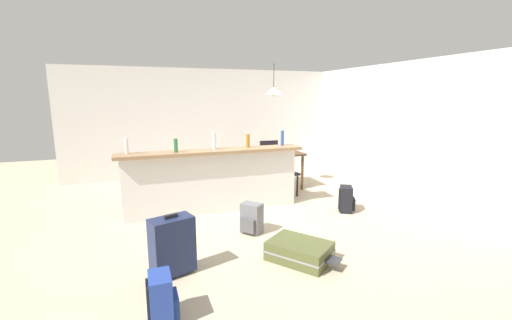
{
  "coord_description": "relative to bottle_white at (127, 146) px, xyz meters",
  "views": [
    {
      "loc": [
        -1.72,
        -4.81,
        1.86
      ],
      "look_at": [
        0.24,
        0.57,
        0.77
      ],
      "focal_mm": 23.34,
      "sensor_mm": 36.0,
      "label": 1
    }
  ],
  "objects": [
    {
      "name": "bottle_blue",
      "position": [
        2.52,
        0.01,
        0.01
      ],
      "size": [
        0.06,
        0.06,
        0.26
      ],
      "primitive_type": "cylinder",
      "color": "#284C89",
      "rests_on": "bar_countertop"
    },
    {
      "name": "bar_countertop",
      "position": [
        1.28,
        -0.07,
        -0.14
      ],
      "size": [
        2.96,
        0.4,
        0.05
      ],
      "primitive_type": "cube",
      "color": "#93704C",
      "rests_on": "partition_half_wall"
    },
    {
      "name": "partition_half_wall",
      "position": [
        1.28,
        -0.07,
        -0.66
      ],
      "size": [
        2.8,
        0.2,
        0.98
      ],
      "primitive_type": "cube",
      "color": "silver",
      "rests_on": "ground_plane"
    },
    {
      "name": "dining_table",
      "position": [
        2.77,
        0.98,
        -0.5
      ],
      "size": [
        1.1,
        0.8,
        0.74
      ],
      "color": "#4C331E",
      "rests_on": "ground_plane"
    },
    {
      "name": "suitcase_upright_navy",
      "position": [
        0.42,
        -1.85,
        -0.82
      ],
      "size": [
        0.49,
        0.36,
        0.67
      ],
      "color": "#1E284C",
      "rests_on": "ground_plane"
    },
    {
      "name": "bottle_green",
      "position": [
        0.7,
        -0.11,
        -0.01
      ],
      "size": [
        0.06,
        0.06,
        0.21
      ],
      "primitive_type": "cylinder",
      "color": "#2D6B38",
      "rests_on": "bar_countertop"
    },
    {
      "name": "wall_right",
      "position": [
        4.9,
        -0.1,
        0.1
      ],
      "size": [
        0.1,
        6.0,
        2.5
      ],
      "primitive_type": "cube",
      "color": "silver",
      "rests_on": "ground_plane"
    },
    {
      "name": "bottle_clear",
      "position": [
        1.32,
        -0.0,
        0.02
      ],
      "size": [
        0.07,
        0.07,
        0.27
      ],
      "primitive_type": "cylinder",
      "color": "silver",
      "rests_on": "bar_countertop"
    },
    {
      "name": "backpack_grey",
      "position": [
        1.57,
        -1.1,
        -0.94
      ],
      "size": [
        0.34,
        0.34,
        0.42
      ],
      "color": "slate",
      "rests_on": "ground_plane"
    },
    {
      "name": "backpack_black",
      "position": [
        3.32,
        -0.8,
        -0.94
      ],
      "size": [
        0.32,
        0.33,
        0.42
      ],
      "color": "black",
      "rests_on": "ground_plane"
    },
    {
      "name": "pendant_lamp",
      "position": [
        2.75,
        0.94,
        0.83
      ],
      "size": [
        0.34,
        0.34,
        0.64
      ],
      "color": "black"
    },
    {
      "name": "bottle_white",
      "position": [
        0.0,
        0.0,
        0.0
      ],
      "size": [
        0.06,
        0.06,
        0.24
      ],
      "primitive_type": "cylinder",
      "color": "silver",
      "rests_on": "bar_countertop"
    },
    {
      "name": "ground_plane",
      "position": [
        1.85,
        -0.4,
        -1.17
      ],
      "size": [
        13.0,
        13.0,
        0.05
      ],
      "primitive_type": "cube",
      "color": "#BCAD8E"
    },
    {
      "name": "backpack_blue",
      "position": [
        0.25,
        -2.59,
        -0.94
      ],
      "size": [
        0.25,
        0.28,
        0.42
      ],
      "color": "#233D93",
      "rests_on": "ground_plane"
    },
    {
      "name": "dining_chair_far_side",
      "position": [
        2.84,
        1.48,
        -0.63
      ],
      "size": [
        0.44,
        0.44,
        0.93
      ],
      "color": "black",
      "rests_on": "ground_plane"
    },
    {
      "name": "suitcase_flat_olive",
      "position": [
        1.83,
        -2.03,
        -1.04
      ],
      "size": [
        0.81,
        0.86,
        0.22
      ],
      "color": "#51562D",
      "rests_on": "ground_plane"
    },
    {
      "name": "dining_chair_near_partition",
      "position": [
        2.76,
        0.45,
        -0.63
      ],
      "size": [
        0.45,
        0.45,
        0.93
      ],
      "color": "black",
      "rests_on": "ground_plane"
    },
    {
      "name": "bottle_amber",
      "position": [
        1.89,
        0.01,
        -0.01
      ],
      "size": [
        0.06,
        0.06,
        0.22
      ],
      "primitive_type": "cylinder",
      "color": "#9E661E",
      "rests_on": "bar_countertop"
    },
    {
      "name": "wall_back",
      "position": [
        1.85,
        2.65,
        0.1
      ],
      "size": [
        6.6,
        0.1,
        2.5
      ],
      "primitive_type": "cube",
      "color": "silver",
      "rests_on": "ground_plane"
    }
  ]
}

